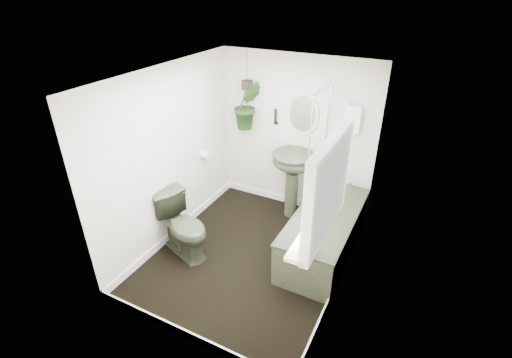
% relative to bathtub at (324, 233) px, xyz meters
% --- Properties ---
extents(floor, '(2.30, 2.80, 0.02)m').
position_rel_bathtub_xyz_m(floor, '(-0.80, -0.50, -0.30)').
color(floor, black).
rests_on(floor, ground).
extents(ceiling, '(2.30, 2.80, 0.02)m').
position_rel_bathtub_xyz_m(ceiling, '(-0.80, -0.50, 2.02)').
color(ceiling, white).
rests_on(ceiling, ground).
extents(wall_back, '(2.30, 0.02, 2.30)m').
position_rel_bathtub_xyz_m(wall_back, '(-0.80, 0.91, 0.86)').
color(wall_back, white).
rests_on(wall_back, ground).
extents(wall_front, '(2.30, 0.02, 2.30)m').
position_rel_bathtub_xyz_m(wall_front, '(-0.80, -1.91, 0.86)').
color(wall_front, white).
rests_on(wall_front, ground).
extents(wall_left, '(0.02, 2.80, 2.30)m').
position_rel_bathtub_xyz_m(wall_left, '(-1.96, -0.50, 0.86)').
color(wall_left, white).
rests_on(wall_left, ground).
extents(wall_right, '(0.02, 2.80, 2.30)m').
position_rel_bathtub_xyz_m(wall_right, '(0.36, -0.50, 0.86)').
color(wall_right, white).
rests_on(wall_right, ground).
extents(skirting, '(2.30, 2.80, 0.10)m').
position_rel_bathtub_xyz_m(skirting, '(-0.80, -0.50, -0.24)').
color(skirting, white).
rests_on(skirting, floor).
extents(bathtub, '(0.72, 1.72, 0.58)m').
position_rel_bathtub_xyz_m(bathtub, '(0.00, 0.00, 0.00)').
color(bathtub, '#313727').
rests_on(bathtub, floor).
extents(bath_screen, '(0.04, 0.72, 1.40)m').
position_rel_bathtub_xyz_m(bath_screen, '(-0.33, 0.49, 0.99)').
color(bath_screen, silver).
rests_on(bath_screen, bathtub).
extents(shower_box, '(0.20, 0.10, 0.35)m').
position_rel_bathtub_xyz_m(shower_box, '(0.00, 0.84, 1.26)').
color(shower_box, white).
rests_on(shower_box, wall_back).
extents(oval_mirror, '(0.46, 0.03, 0.62)m').
position_rel_bathtub_xyz_m(oval_mirror, '(-0.70, 0.87, 1.21)').
color(oval_mirror, beige).
rests_on(oval_mirror, wall_back).
extents(wall_sconce, '(0.04, 0.04, 0.22)m').
position_rel_bathtub_xyz_m(wall_sconce, '(-1.10, 0.86, 1.11)').
color(wall_sconce, black).
rests_on(wall_sconce, wall_back).
extents(toilet_roll_holder, '(0.11, 0.11, 0.11)m').
position_rel_bathtub_xyz_m(toilet_roll_holder, '(-1.90, 0.20, 0.61)').
color(toilet_roll_holder, white).
rests_on(toilet_roll_holder, wall_left).
extents(window_recess, '(0.08, 1.00, 0.90)m').
position_rel_bathtub_xyz_m(window_recess, '(0.29, -1.20, 1.36)').
color(window_recess, white).
rests_on(window_recess, wall_right).
extents(window_sill, '(0.18, 1.00, 0.04)m').
position_rel_bathtub_xyz_m(window_sill, '(0.22, -1.20, 0.94)').
color(window_sill, white).
rests_on(window_sill, wall_right).
extents(window_blinds, '(0.01, 0.86, 0.76)m').
position_rel_bathtub_xyz_m(window_blinds, '(0.24, -1.20, 1.36)').
color(window_blinds, white).
rests_on(window_blinds, wall_right).
extents(toilet, '(0.89, 0.69, 0.80)m').
position_rel_bathtub_xyz_m(toilet, '(-1.59, -0.81, 0.11)').
color(toilet, '#313727').
rests_on(toilet, floor).
extents(pedestal_sink, '(0.61, 0.53, 1.01)m').
position_rel_bathtub_xyz_m(pedestal_sink, '(-0.70, 0.60, 0.22)').
color(pedestal_sink, '#313727').
rests_on(pedestal_sink, floor).
extents(sill_plant, '(0.27, 0.25, 0.24)m').
position_rel_bathtub_xyz_m(sill_plant, '(0.24, -1.18, 1.08)').
color(sill_plant, black).
rests_on(sill_plant, window_sill).
extents(hanging_plant, '(0.50, 0.48, 0.71)m').
position_rel_bathtub_xyz_m(hanging_plant, '(-1.50, 0.75, 1.25)').
color(hanging_plant, black).
rests_on(hanging_plant, ceiling).
extents(soap_bottle, '(0.09, 0.09, 0.17)m').
position_rel_bathtub_xyz_m(soap_bottle, '(0.09, -0.79, 0.38)').
color(soap_bottle, '#36292B').
rests_on(soap_bottle, bathtub).
extents(hanging_pot, '(0.16, 0.16, 0.12)m').
position_rel_bathtub_xyz_m(hanging_pot, '(-1.50, 0.75, 1.54)').
color(hanging_pot, black).
rests_on(hanging_pot, ceiling).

